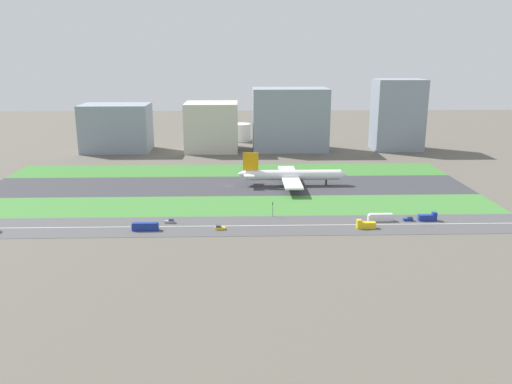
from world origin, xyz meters
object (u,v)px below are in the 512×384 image
car_0 (220,228)px  truck_1 (428,217)px  truck_2 (365,225)px  car_2 (170,221)px  fuel_tank_west (240,132)px  office_tower (290,119)px  hangar_building (212,127)px  airliner (290,175)px  traffic_light (273,208)px  cargo_warehouse (398,115)px  car_1 (408,219)px  bus_1 (145,227)px  terminal_building (116,128)px  bus_0 (380,217)px

car_0 → truck_1: size_ratio=0.52×
truck_1 → truck_2: (-31.74, -10.00, 0.00)m
car_2 → fuel_tank_west: fuel_tank_west is taller
car_0 → office_tower: size_ratio=0.08×
hangar_building → fuel_tank_west: bearing=63.3°
airliner → traffic_light: size_ratio=9.03×
truck_1 → truck_2: size_ratio=1.00×
car_0 → truck_2: bearing=180.0°
traffic_light → car_0: bearing=-143.9°
car_2 → cargo_warehouse: cargo_warehouse is taller
truck_2 → cargo_warehouse: size_ratio=0.15×
car_1 → traffic_light: bearing=172.8°
bus_1 → hangar_building: size_ratio=0.28×
truck_2 → terminal_building: size_ratio=0.16×
car_2 → traffic_light: (47.92, 7.99, 3.37)m
truck_2 → office_tower: size_ratio=0.14×
car_1 → cargo_warehouse: bearing=75.6°
truck_1 → car_2: size_ratio=1.91×
airliner → bus_1: 105.90m
car_0 → terminal_building: bearing=-65.4°
traffic_light → cargo_warehouse: 207.06m
cargo_warehouse → office_tower: bearing=180.0°
airliner → bus_1: bearing=-132.5°
car_0 → truck_1: (96.84, 10.00, 0.75)m
bus_0 → bus_1: (-107.27, -10.00, 0.00)m
cargo_warehouse → hangar_building: bearing=180.0°
airliner → cargo_warehouse: cargo_warehouse is taller
fuel_tank_west → bus_0: bearing=-74.0°
car_2 → traffic_light: size_ratio=0.61×
car_0 → bus_0: (74.44, 10.00, 0.90)m
car_1 → bus_1: bearing=-175.3°
hangar_building → truck_2: bearing=-67.8°
airliner → car_0: (-38.66, -78.00, -5.31)m
car_2 → traffic_light: traffic_light is taller
bus_0 → traffic_light: traffic_light is taller
airliner → hangar_building: (-51.81, 114.00, 12.68)m
car_1 → office_tower: size_ratio=0.08×
car_1 → cargo_warehouse: 189.80m
truck_1 → car_1: size_ratio=1.91×
car_0 → bus_0: size_ratio=0.38×
airliner → traffic_light: bearing=-103.1°
truck_2 → car_2: bearing=-6.5°
truck_1 → bus_0: truck_1 is taller
bus_1 → car_1: bearing=-175.3°
truck_2 → cargo_warehouse: (69.29, 192.00, 26.07)m
car_0 → airliner: bearing=-116.4°
truck_1 → fuel_tank_west: 243.29m
car_2 → hangar_building: size_ratio=0.11×
truck_2 → office_tower: office_tower is taller
car_1 → traffic_light: traffic_light is taller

